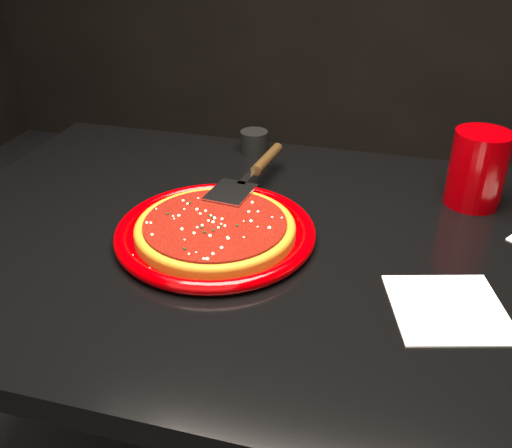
{
  "coord_description": "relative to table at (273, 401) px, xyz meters",
  "views": [
    {
      "loc": [
        0.17,
        -0.77,
        1.24
      ],
      "look_at": [
        -0.04,
        0.0,
        0.77
      ],
      "focal_mm": 40.0,
      "sensor_mm": 36.0,
      "label": 1
    }
  ],
  "objects": [
    {
      "name": "pizza_crust_rim",
      "position": [
        -0.1,
        -0.03,
        0.4
      ],
      "size": [
        0.33,
        0.33,
        0.02
      ],
      "primitive_type": "torus",
      "rotation": [
        0.0,
        0.0,
        -0.35
      ],
      "color": "brown",
      "rests_on": "plate"
    },
    {
      "name": "napkin_a",
      "position": [
        0.27,
        -0.12,
        0.38
      ],
      "size": [
        0.19,
        0.19,
        0.0
      ],
      "primitive_type": "cube",
      "rotation": [
        0.0,
        0.0,
        0.27
      ],
      "color": "silver",
      "rests_on": "table"
    },
    {
      "name": "basil_flecks",
      "position": [
        -0.1,
        -0.03,
        0.41
      ],
      "size": [
        0.2,
        0.2,
        0.0
      ],
      "primitive_type": null,
      "color": "black",
      "rests_on": "plate"
    },
    {
      "name": "ramekin",
      "position": [
        -0.13,
        0.34,
        0.4
      ],
      "size": [
        0.08,
        0.08,
        0.05
      ],
      "primitive_type": "cylinder",
      "rotation": [
        0.0,
        0.0,
        0.37
      ],
      "color": "black",
      "rests_on": "table"
    },
    {
      "name": "pizza_crust",
      "position": [
        -0.1,
        -0.03,
        0.39
      ],
      "size": [
        0.33,
        0.33,
        0.01
      ],
      "primitive_type": "cylinder",
      "rotation": [
        0.0,
        0.0,
        -0.35
      ],
      "color": "brown",
      "rests_on": "plate"
    },
    {
      "name": "cup",
      "position": [
        0.31,
        0.21,
        0.44
      ],
      "size": [
        0.12,
        0.12,
        0.14
      ],
      "primitive_type": "cylinder",
      "rotation": [
        0.0,
        0.0,
        0.26
      ],
      "color": "#8B0003",
      "rests_on": "table"
    },
    {
      "name": "pizza_server",
      "position": [
        -0.08,
        0.15,
        0.42
      ],
      "size": [
        0.12,
        0.3,
        0.02
      ],
      "primitive_type": null,
      "rotation": [
        0.0,
        0.0,
        -0.12
      ],
      "color": "silver",
      "rests_on": "plate"
    },
    {
      "name": "table",
      "position": [
        0.0,
        0.0,
        0.0
      ],
      "size": [
        1.2,
        0.8,
        0.75
      ],
      "primitive_type": "cube",
      "color": "black",
      "rests_on": "floor"
    },
    {
      "name": "pizza_sauce",
      "position": [
        -0.1,
        -0.03,
        0.4
      ],
      "size": [
        0.3,
        0.3,
        0.01
      ],
      "primitive_type": "cylinder",
      "rotation": [
        0.0,
        0.0,
        -0.35
      ],
      "color": "maroon",
      "rests_on": "plate"
    },
    {
      "name": "plate",
      "position": [
        -0.1,
        -0.03,
        0.39
      ],
      "size": [
        0.42,
        0.42,
        0.02
      ],
      "primitive_type": "cylinder",
      "rotation": [
        0.0,
        0.0,
        -0.35
      ],
      "color": "#850001",
      "rests_on": "table"
    },
    {
      "name": "parmesan_dusting",
      "position": [
        -0.1,
        -0.03,
        0.41
      ],
      "size": [
        0.22,
        0.22,
        0.01
      ],
      "primitive_type": null,
      "color": "#FFF4C9",
      "rests_on": "plate"
    }
  ]
}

